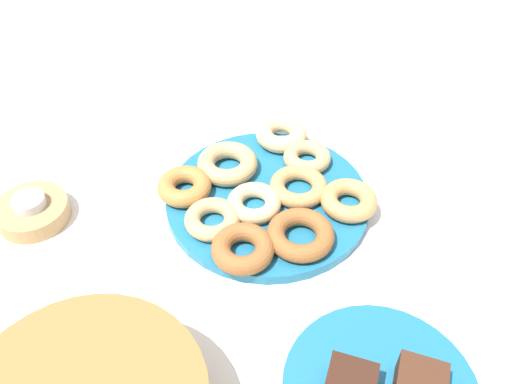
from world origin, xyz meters
name	(u,v)px	position (x,y,z in m)	size (l,w,h in m)	color
ground_plane	(267,203)	(0.00, 0.00, 0.00)	(2.40, 2.40, 0.00)	white
donut_plate	(267,199)	(0.00, 0.00, 0.01)	(0.31, 0.31, 0.02)	#1E6B93
donut_0	(298,186)	(-0.03, -0.03, 0.03)	(0.09, 0.09, 0.02)	tan
donut_1	(243,248)	(-0.04, 0.11, 0.03)	(0.09, 0.09, 0.03)	#995B2D
donut_2	(227,164)	(0.08, -0.01, 0.03)	(0.10, 0.10, 0.03)	tan
donut_3	(349,200)	(-0.11, -0.05, 0.03)	(0.08, 0.08, 0.03)	tan
donut_4	(184,186)	(0.10, 0.07, 0.03)	(0.08, 0.08, 0.03)	#BC7A3D
donut_5	(212,219)	(0.03, 0.10, 0.03)	(0.08, 0.08, 0.02)	tan
donut_6	(281,134)	(0.06, -0.12, 0.03)	(0.09, 0.09, 0.03)	#EABC84
donut_7	(307,157)	(-0.01, -0.10, 0.03)	(0.08, 0.08, 0.02)	tan
donut_8	(255,204)	(0.00, 0.03, 0.03)	(0.08, 0.08, 0.02)	#EABC84
donut_9	(300,235)	(-0.09, 0.05, 0.03)	(0.09, 0.09, 0.03)	#995B2D
candle_holder	(33,212)	(0.26, 0.23, 0.01)	(0.10, 0.10, 0.03)	tan
tealight	(29,202)	(0.26, 0.23, 0.03)	(0.05, 0.05, 0.01)	silver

